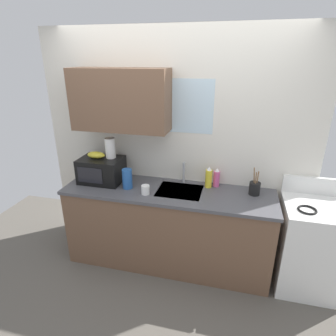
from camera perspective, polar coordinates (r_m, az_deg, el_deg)
name	(u,v)px	position (r m, az deg, el deg)	size (l,w,h in m)	color
kitchen_wall_assembly	(165,139)	(3.09, -0.64, 5.98)	(2.98, 0.42, 2.50)	silver
counter_unit	(168,226)	(3.17, 0.05, -11.68)	(2.21, 0.63, 0.90)	brown
sink_faucet	(184,172)	(3.09, 3.22, -0.91)	(0.03, 0.03, 0.23)	#B2B5BA
stove_range	(310,246)	(3.21, 26.82, -13.89)	(0.60, 0.60, 1.08)	white
microwave	(102,170)	(3.19, -13.31, -0.37)	(0.46, 0.35, 0.27)	black
banana_bunch	(96,155)	(3.16, -14.37, 2.59)	(0.20, 0.11, 0.07)	gold
paper_towel_roll	(110,148)	(3.11, -11.63, 3.99)	(0.11, 0.11, 0.22)	white
dish_soap_bottle_yellow	(209,178)	(3.01, 8.25, -1.96)	(0.07, 0.07, 0.23)	yellow
dish_soap_bottle_pink	(217,178)	(3.04, 9.81, -2.00)	(0.07, 0.07, 0.21)	#E55999
cereal_canister	(127,179)	(2.99, -8.26, -2.17)	(0.10, 0.10, 0.21)	#2659A5
mug_white	(145,190)	(2.86, -4.59, -4.42)	(0.08, 0.08, 0.10)	white
utensil_crock	(255,188)	(2.97, 17.15, -3.90)	(0.11, 0.11, 0.29)	black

